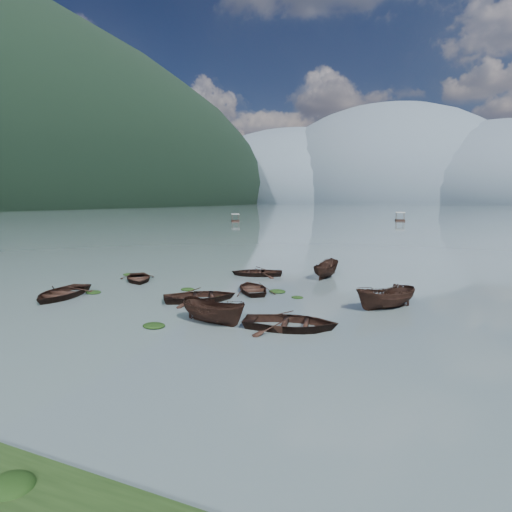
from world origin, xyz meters
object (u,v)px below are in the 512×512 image
at_px(pontoon_centre, 400,221).
at_px(pontoon_left, 235,221).
at_px(rowboat_0, 61,297).
at_px(rowboat_3, 253,291).

bearing_deg(pontoon_centre, pontoon_left, -159.65).
height_order(pontoon_left, pontoon_centre, pontoon_centre).
relative_size(rowboat_0, rowboat_3, 1.19).
height_order(rowboat_0, pontoon_centre, pontoon_centre).
distance_m(rowboat_3, pontoon_centre, 109.27).
xyz_separation_m(rowboat_0, pontoon_left, (-30.89, 92.78, 0.00)).
relative_size(rowboat_0, pontoon_left, 0.83).
bearing_deg(pontoon_left, rowboat_3, -91.78).
distance_m(rowboat_0, rowboat_3, 12.91).
bearing_deg(rowboat_3, pontoon_centre, -126.64).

